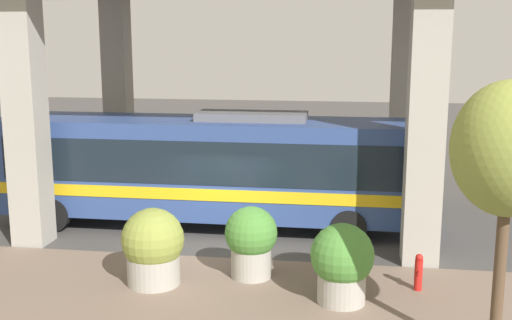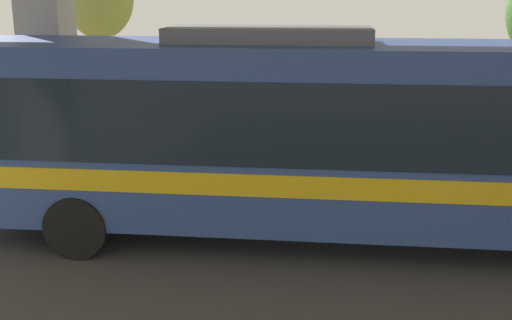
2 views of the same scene
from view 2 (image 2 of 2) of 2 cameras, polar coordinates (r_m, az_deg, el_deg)
The scene contains 7 objects.
ground_plane at distance 13.56m, azimuth 4.62°, elevation -2.61°, with size 80.00×80.00×0.00m, color #474442.
sidewalk_strip at distance 16.44m, azimuth 5.01°, elevation 0.54°, with size 6.00×40.00×0.02m.
bus at distance 10.39m, azimuth 8.13°, elevation 2.73°, with size 2.64×12.79×3.50m.
fire_hydrant at distance 15.79m, azimuth -13.71°, elevation 1.18°, with size 0.38×0.18×0.88m.
planter_front at distance 15.23m, azimuth 8.78°, elevation 2.73°, with size 1.45×1.45×1.82m.
planter_middle at distance 16.06m, azimuth -6.92°, elevation 3.48°, with size 1.37×1.37×1.78m.
planter_back at distance 14.55m, azimuth 0.31°, elevation 2.41°, with size 1.25×1.25×1.74m.
Camera 2 is at (12.93, 0.39, 4.05)m, focal length 45.00 mm.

